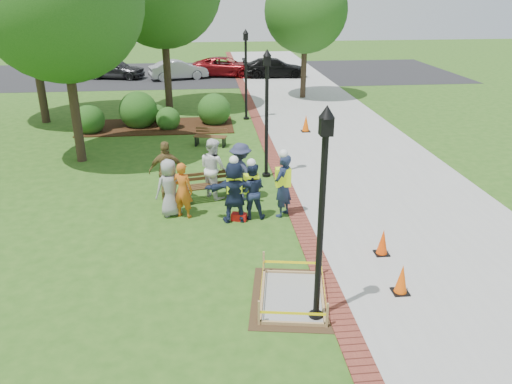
{
  "coord_description": "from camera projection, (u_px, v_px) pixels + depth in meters",
  "views": [
    {
      "loc": [
        -0.78,
        -11.0,
        6.08
      ],
      "look_at": [
        0.5,
        1.2,
        1.0
      ],
      "focal_mm": 35.0,
      "sensor_mm": 36.0,
      "label": 1
    }
  ],
  "objects": [
    {
      "name": "parking_lot",
      "position": [
        214.0,
        74.0,
        37.32
      ],
      "size": [
        36.0,
        12.0,
        0.01
      ],
      "primitive_type": "cube",
      "color": "black",
      "rests_on": "ground"
    },
    {
      "name": "shrub_d",
      "position": [
        215.0,
        124.0,
        23.79
      ],
      "size": [
        1.55,
        1.55,
        1.55
      ],
      "primitive_type": "sphere",
      "color": "#1C4D16",
      "rests_on": "ground"
    },
    {
      "name": "lamp_near",
      "position": [
        322.0,
        203.0,
        8.92
      ],
      "size": [
        0.28,
        0.28,
        4.26
      ],
      "color": "black",
      "rests_on": "ground"
    },
    {
      "name": "bench_near",
      "position": [
        208.0,
        192.0,
        15.2
      ],
      "size": [
        1.62,
        0.81,
        0.84
      ],
      "color": "#52381C",
      "rests_on": "ground"
    },
    {
      "name": "casual_person_d",
      "position": [
        167.0,
        171.0,
        14.99
      ],
      "size": [
        0.59,
        0.38,
        1.84
      ],
      "color": "brown",
      "rests_on": "ground"
    },
    {
      "name": "hivis_worker_a",
      "position": [
        234.0,
        189.0,
        13.59
      ],
      "size": [
        0.57,
        0.37,
        1.91
      ],
      "color": "#1A2145",
      "rests_on": "ground"
    },
    {
      "name": "parked_car_b",
      "position": [
        179.0,
        79.0,
        35.05
      ],
      "size": [
        2.98,
        4.75,
        1.44
      ],
      "primitive_type": "imported",
      "rotation": [
        0.0,
        0.0,
        1.83
      ],
      "color": "#9D9DA2",
      "rests_on": "ground"
    },
    {
      "name": "hivis_worker_c",
      "position": [
        251.0,
        189.0,
        13.81
      ],
      "size": [
        0.53,
        0.35,
        1.76
      ],
      "color": "#1B2347",
      "rests_on": "ground"
    },
    {
      "name": "casual_person_e",
      "position": [
        241.0,
        172.0,
        15.02
      ],
      "size": [
        0.67,
        0.66,
        1.79
      ],
      "color": "#2C304D",
      "rests_on": "ground"
    },
    {
      "name": "shrub_c",
      "position": [
        169.0,
        129.0,
        22.91
      ],
      "size": [
        1.1,
        1.1,
        1.1
      ],
      "primitive_type": "sphere",
      "color": "#1C4D16",
      "rests_on": "ground"
    },
    {
      "name": "parked_car_c",
      "position": [
        226.0,
        76.0,
        36.33
      ],
      "size": [
        2.83,
        4.81,
        1.47
      ],
      "primitive_type": "imported",
      "rotation": [
        0.0,
        0.0,
        1.37
      ],
      "color": "maroon",
      "rests_on": "ground"
    },
    {
      "name": "parked_car_d",
      "position": [
        274.0,
        77.0,
        35.91
      ],
      "size": [
        2.11,
        4.52,
        1.45
      ],
      "primitive_type": "imported",
      "rotation": [
        0.0,
        0.0,
        1.53
      ],
      "color": "black",
      "rests_on": "ground"
    },
    {
      "name": "shrub_a",
      "position": [
        91.0,
        133.0,
        22.34
      ],
      "size": [
        1.37,
        1.37,
        1.37
      ],
      "primitive_type": "sphere",
      "color": "#1C4D16",
      "rests_on": "ground"
    },
    {
      "name": "casual_person_b",
      "position": [
        183.0,
        190.0,
        13.89
      ],
      "size": [
        0.61,
        0.51,
        1.62
      ],
      "color": "#C35A17",
      "rests_on": "ground"
    },
    {
      "name": "bench_far",
      "position": [
        210.0,
        141.0,
        20.39
      ],
      "size": [
        1.39,
        0.8,
        0.72
      ],
      "color": "brown",
      "rests_on": "ground"
    },
    {
      "name": "cone_back",
      "position": [
        383.0,
        243.0,
        12.07
      ],
      "size": [
        0.34,
        0.34,
        0.68
      ],
      "color": "black",
      "rests_on": "ground"
    },
    {
      "name": "cone_far",
      "position": [
        306.0,
        124.0,
        22.31
      ],
      "size": [
        0.39,
        0.39,
        0.77
      ],
      "color": "black",
      "rests_on": "ground"
    },
    {
      "name": "ground",
      "position": [
        241.0,
        248.0,
        12.51
      ],
      "size": [
        100.0,
        100.0,
        0.0
      ],
      "primitive_type": "plane",
      "color": "#285116",
      "rests_on": "ground"
    },
    {
      "name": "cone_front",
      "position": [
        402.0,
        280.0,
        10.54
      ],
      "size": [
        0.35,
        0.35,
        0.69
      ],
      "color": "black",
      "rests_on": "ground"
    },
    {
      "name": "shrub_e",
      "position": [
        158.0,
        121.0,
        24.18
      ],
      "size": [
        0.88,
        0.88,
        0.88
      ],
      "primitive_type": "sphere",
      "color": "#1C4D16",
      "rests_on": "ground"
    },
    {
      "name": "tree_right",
      "position": [
        306.0,
        11.0,
        27.5
      ],
      "size": [
        4.61,
        4.61,
        7.13
      ],
      "color": "#3D2D1E",
      "rests_on": "ground"
    },
    {
      "name": "brick_edging",
      "position": [
        263.0,
        135.0,
        21.86
      ],
      "size": [
        0.5,
        60.0,
        0.03
      ],
      "primitive_type": "cube",
      "color": "maroon",
      "rests_on": "ground"
    },
    {
      "name": "sidewalk",
      "position": [
        336.0,
        133.0,
        22.18
      ],
      "size": [
        6.0,
        60.0,
        0.02
      ],
      "primitive_type": "cube",
      "color": "#9E9E99",
      "rests_on": "ground"
    },
    {
      "name": "parked_car_a",
      "position": [
        116.0,
        79.0,
        35.34
      ],
      "size": [
        3.13,
        5.07,
        1.54
      ],
      "primitive_type": "imported",
      "rotation": [
        0.0,
        0.0,
        1.33
      ],
      "color": "#252527",
      "rests_on": "ground"
    },
    {
      "name": "mulch_bed",
      "position": [
        157.0,
        126.0,
        23.24
      ],
      "size": [
        7.0,
        3.0,
        0.05
      ],
      "primitive_type": "cube",
      "color": "#381E0F",
      "rests_on": "ground"
    },
    {
      "name": "lamp_mid",
      "position": [
        267.0,
        105.0,
        16.28
      ],
      "size": [
        0.28,
        0.28,
        4.26
      ],
      "color": "black",
      "rests_on": "ground"
    },
    {
      "name": "casual_person_c",
      "position": [
        213.0,
        168.0,
        15.22
      ],
      "size": [
        0.66,
        0.71,
        1.86
      ],
      "color": "white",
      "rests_on": "ground"
    },
    {
      "name": "casual_person_a",
      "position": [
        170.0,
        188.0,
        14.0
      ],
      "size": [
        0.63,
        0.54,
        1.66
      ],
      "color": "gray",
      "rests_on": "ground"
    },
    {
      "name": "toolbox",
      "position": [
        239.0,
        217.0,
        13.94
      ],
      "size": [
        0.47,
        0.35,
        0.21
      ],
      "primitive_type": "cube",
      "rotation": [
        0.0,
        0.0,
        -0.31
      ],
      "color": "red",
      "rests_on": "ground"
    },
    {
      "name": "shrub_b",
      "position": [
        140.0,
        126.0,
        23.34
      ],
      "size": [
        1.76,
        1.76,
        1.76
      ],
      "primitive_type": "sphere",
      "color": "#1C4D16",
      "rests_on": "ground"
    },
    {
      "name": "wet_concrete_pad",
      "position": [
        292.0,
        288.0,
        10.41
      ],
      "size": [
        2.05,
        2.55,
        0.55
      ],
      "color": "#47331E",
      "rests_on": "ground"
    },
    {
      "name": "hivis_worker_b",
      "position": [
        283.0,
        184.0,
        13.91
      ],
      "size": [
        0.66,
        0.69,
        1.97
      ],
      "color": "#1B2047",
      "rests_on": "ground"
    },
    {
      "name": "lamp_far",
      "position": [
        246.0,
        68.0,
        23.63
      ],
      "size": [
        0.28,
        0.28,
        4.26
      ],
      "color": "black",
      "rests_on": "ground"
    }
  ]
}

